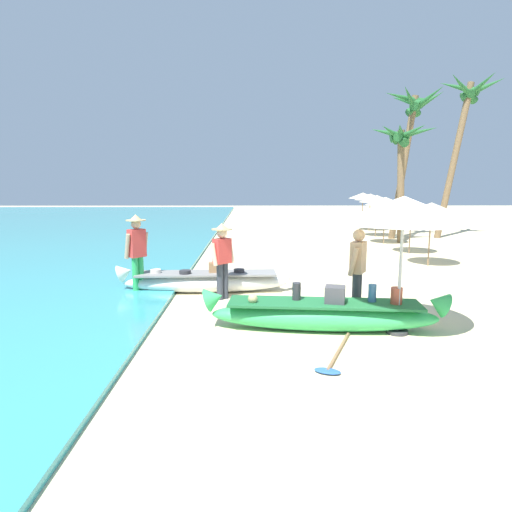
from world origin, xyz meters
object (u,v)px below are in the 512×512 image
at_px(boat_white_midground, 207,281).
at_px(palm_tree_tall_inland, 401,144).
at_px(person_vendor_hatted, 222,256).
at_px(person_tourist_customer, 358,268).
at_px(palm_tree_leaning_seaward, 412,118).
at_px(palm_tree_mid_cluster, 466,112).
at_px(patio_umbrella_large, 404,210).
at_px(person_vendor_assistant, 137,248).
at_px(boat_green_foreground, 324,314).
at_px(paddle, 335,357).

height_order(boat_white_midground, palm_tree_tall_inland, palm_tree_tall_inland).
height_order(person_vendor_hatted, person_tourist_customer, person_tourist_customer).
distance_m(person_vendor_hatted, palm_tree_leaning_seaward, 13.53).
relative_size(palm_tree_leaning_seaward, palm_tree_mid_cluster, 0.92).
distance_m(person_tourist_customer, patio_umbrella_large, 1.50).
relative_size(person_vendor_hatted, palm_tree_tall_inland, 0.34).
bearing_deg(person_vendor_assistant, boat_green_foreground, -33.55).
xyz_separation_m(person_vendor_hatted, person_vendor_assistant, (-1.94, 0.47, 0.09)).
distance_m(boat_green_foreground, boat_white_midground, 3.53).
bearing_deg(palm_tree_leaning_seaward, palm_tree_mid_cluster, 5.01).
xyz_separation_m(palm_tree_leaning_seaward, palm_tree_mid_cluster, (2.40, 0.21, 0.31)).
xyz_separation_m(person_vendor_assistant, palm_tree_tall_inland, (8.64, 8.58, 2.98)).
distance_m(patio_umbrella_large, palm_tree_leaning_seaward, 13.77).
bearing_deg(palm_tree_tall_inland, palm_tree_leaning_seaward, 57.77).
relative_size(boat_white_midground, patio_umbrella_large, 1.79).
xyz_separation_m(person_vendor_assistant, palm_tree_mid_cluster, (11.88, 10.13, 4.48)).
relative_size(boat_white_midground, palm_tree_leaning_seaward, 0.63).
bearing_deg(paddle, palm_tree_mid_cluster, 59.81).
bearing_deg(person_tourist_customer, palm_tree_leaning_seaward, 67.16).
xyz_separation_m(patio_umbrella_large, palm_tree_tall_inland, (3.62, 11.29, 1.95)).
bearing_deg(patio_umbrella_large, person_vendor_hatted, 143.88).
bearing_deg(palm_tree_mid_cluster, patio_umbrella_large, -118.10).
bearing_deg(boat_green_foreground, palm_tree_leaning_seaward, 65.52).
bearing_deg(patio_umbrella_large, palm_tree_tall_inland, 72.25).
height_order(patio_umbrella_large, palm_tree_tall_inland, palm_tree_tall_inland).
relative_size(patio_umbrella_large, paddle, 1.40).
relative_size(boat_green_foreground, patio_umbrella_large, 1.83).
relative_size(person_vendor_hatted, patio_umbrella_large, 0.72).
height_order(person_vendor_hatted, person_vendor_assistant, person_vendor_assistant).
distance_m(patio_umbrella_large, palm_tree_mid_cluster, 14.97).
xyz_separation_m(person_tourist_customer, palm_tree_mid_cluster, (7.36, 11.99, 4.58)).
xyz_separation_m(person_vendor_assistant, paddle, (3.78, -3.81, -1.01)).
bearing_deg(person_tourist_customer, person_vendor_assistant, 157.63).
bearing_deg(person_vendor_hatted, boat_green_foreground, -47.71).
distance_m(person_vendor_hatted, palm_tree_tall_inland, 11.67).
bearing_deg(person_vendor_hatted, paddle, -61.15).
distance_m(boat_green_foreground, palm_tree_leaning_seaward, 14.54).
bearing_deg(person_vendor_assistant, palm_tree_leaning_seaward, 46.28).
bearing_deg(palm_tree_mid_cluster, person_vendor_hatted, -133.18).
bearing_deg(palm_tree_leaning_seaward, paddle, -112.58).
bearing_deg(boat_white_midground, palm_tree_tall_inland, 49.80).
height_order(boat_green_foreground, patio_umbrella_large, patio_umbrella_large).
xyz_separation_m(boat_white_midground, palm_tree_leaning_seaward, (7.96, 9.75, 4.96)).
distance_m(person_vendor_hatted, person_tourist_customer, 2.94).
xyz_separation_m(person_vendor_assistant, palm_tree_leaning_seaward, (9.49, 9.92, 4.17)).
height_order(patio_umbrella_large, palm_tree_mid_cluster, palm_tree_mid_cluster).
bearing_deg(person_tourist_customer, palm_tree_tall_inland, 68.48).
bearing_deg(paddle, person_tourist_customer, 69.01).
xyz_separation_m(palm_tree_mid_cluster, paddle, (-8.11, -13.93, -5.49)).
bearing_deg(boat_green_foreground, person_tourist_customer, 43.35).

